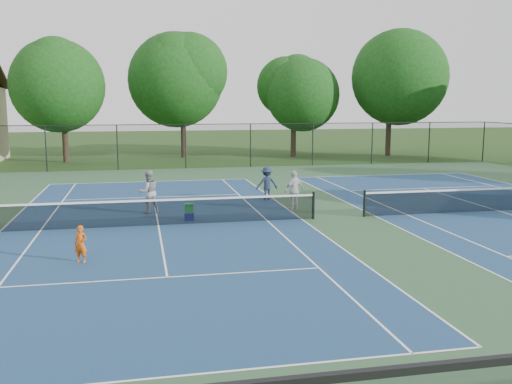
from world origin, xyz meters
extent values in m
plane|color=#234716|center=(0.00, 0.00, 0.00)|extent=(140.00, 140.00, 0.00)
cube|color=#335B36|center=(0.00, 0.00, 0.00)|extent=(36.00, 36.00, 0.01)
cube|color=navy|center=(-7.00, 0.00, 0.01)|extent=(10.97, 23.77, 0.00)
cube|color=white|center=(-7.00, 11.88, 0.01)|extent=(10.97, 0.06, 0.00)
cube|color=white|center=(-7.00, -11.88, 0.01)|extent=(10.97, 0.06, 0.00)
cube|color=white|center=(-1.51, 0.00, 0.01)|extent=(0.06, 23.77, 0.00)
cube|color=white|center=(-11.12, 0.00, 0.01)|extent=(0.06, 23.77, 0.00)
cube|color=white|center=(-2.88, 0.00, 0.01)|extent=(0.06, 23.77, 0.00)
cube|color=white|center=(-7.00, 6.40, 0.01)|extent=(8.23, 0.06, 0.00)
cube|color=white|center=(-7.00, -6.40, 0.01)|extent=(8.23, 0.06, 0.00)
cube|color=white|center=(-7.00, 0.00, 0.01)|extent=(0.06, 12.80, 0.00)
cylinder|color=black|center=(-1.05, 0.00, 0.54)|extent=(0.10, 0.10, 1.07)
cube|color=black|center=(-7.00, 0.00, 0.47)|extent=(11.90, 0.01, 0.90)
cube|color=white|center=(-7.00, 0.00, 0.95)|extent=(11.90, 0.04, 0.07)
cube|color=navy|center=(7.00, 0.00, 0.01)|extent=(10.97, 23.77, 0.00)
cube|color=white|center=(7.00, 11.88, 0.01)|extent=(10.97, 0.06, 0.00)
cube|color=white|center=(1.51, 0.00, 0.01)|extent=(0.06, 23.77, 0.00)
cube|color=white|center=(2.88, 0.00, 0.01)|extent=(0.06, 23.77, 0.00)
cube|color=white|center=(7.00, 6.40, 0.01)|extent=(8.23, 0.06, 0.00)
cube|color=white|center=(7.00, 0.00, 0.01)|extent=(0.06, 12.80, 0.00)
cylinder|color=black|center=(1.05, 0.00, 0.54)|extent=(0.10, 0.10, 1.07)
cube|color=black|center=(7.00, 0.00, 0.47)|extent=(11.90, 0.01, 0.90)
cube|color=white|center=(7.00, 0.00, 0.95)|extent=(11.90, 0.04, 0.07)
cylinder|color=black|center=(-13.50, 18.00, 1.50)|extent=(0.08, 0.08, 3.00)
cylinder|color=black|center=(-9.00, 18.00, 1.50)|extent=(0.08, 0.08, 3.00)
cylinder|color=black|center=(-4.50, 18.00, 1.50)|extent=(0.08, 0.08, 3.00)
cylinder|color=black|center=(0.00, 18.00, 1.50)|extent=(0.08, 0.08, 3.00)
cylinder|color=black|center=(4.50, 18.00, 1.50)|extent=(0.08, 0.08, 3.00)
cylinder|color=black|center=(9.00, 18.00, 1.50)|extent=(0.08, 0.08, 3.00)
cylinder|color=black|center=(13.50, 18.00, 1.50)|extent=(0.08, 0.08, 3.00)
cylinder|color=black|center=(18.00, 18.00, 1.50)|extent=(0.08, 0.08, 3.00)
cube|color=black|center=(0.00, 18.00, 1.50)|extent=(36.00, 0.01, 3.00)
cube|color=black|center=(0.00, 18.00, 3.00)|extent=(36.00, 0.05, 0.05)
cylinder|color=#2D2116|center=(-13.00, 24.00, 1.89)|extent=(0.44, 0.44, 3.78)
sphere|color=#14350E|center=(-13.00, 24.00, 5.65)|extent=(6.80, 6.80, 6.80)
sphere|color=#14350E|center=(-13.00, 24.00, 6.31)|extent=(5.58, 5.58, 5.58)
sphere|color=#14350E|center=(-13.00, 24.00, 6.98)|extent=(4.35, 4.35, 4.35)
cylinder|color=#2D2116|center=(-4.00, 26.00, 2.07)|extent=(0.44, 0.44, 4.14)
sphere|color=#14350E|center=(-4.00, 26.00, 6.23)|extent=(7.60, 7.60, 7.60)
sphere|color=#14350E|center=(-4.00, 26.00, 6.85)|extent=(6.23, 6.23, 6.23)
sphere|color=#14350E|center=(-4.00, 26.00, 7.48)|extent=(4.86, 4.86, 4.86)
cylinder|color=#2D2116|center=(5.00, 25.00, 1.71)|extent=(0.44, 0.44, 3.42)
sphere|color=#14350E|center=(5.00, 25.00, 5.07)|extent=(6.00, 6.00, 6.00)
sphere|color=#14350E|center=(5.00, 25.00, 5.77)|extent=(4.92, 4.92, 4.92)
sphere|color=#14350E|center=(5.00, 25.00, 6.48)|extent=(3.84, 3.84, 3.84)
cylinder|color=#2D2116|center=(13.00, 24.00, 2.16)|extent=(0.44, 0.44, 4.32)
sphere|color=#14350E|center=(13.00, 24.00, 6.46)|extent=(7.80, 7.80, 7.80)
sphere|color=#14350E|center=(13.00, 24.00, 7.08)|extent=(6.40, 6.40, 6.40)
sphere|color=#14350E|center=(13.00, 24.00, 7.69)|extent=(4.99, 4.99, 4.99)
imported|color=#DB540E|center=(-9.31, -4.47, 0.53)|extent=(0.46, 0.39, 1.07)
imported|color=gray|center=(-7.29, 2.46, 0.88)|extent=(1.03, 0.91, 1.77)
imported|color=silver|center=(-1.27, 2.01, 0.83)|extent=(1.05, 0.78, 1.66)
imported|color=#1C283E|center=(-1.87, 4.56, 0.78)|extent=(1.01, 0.58, 1.55)
cube|color=#151F96|center=(-5.80, 0.68, 0.15)|extent=(0.39, 0.33, 0.30)
cube|color=green|center=(-5.80, 0.68, 0.48)|extent=(0.36, 0.31, 0.37)
camera|label=1|loc=(-7.62, -20.82, 4.52)|focal=40.00mm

